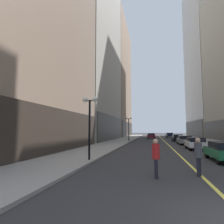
{
  "coord_description": "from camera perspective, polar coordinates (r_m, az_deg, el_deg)",
  "views": [
    {
      "loc": [
        -2.19,
        -4.89,
        2.14
      ],
      "look_at": [
        -11.17,
        37.57,
        6.21
      ],
      "focal_mm": 30.63,
      "sensor_mm": 36.0,
      "label": 1
    }
  ],
  "objects": [
    {
      "name": "sidewalk_left",
      "position": [
        40.4,
        3.34,
        -8.28
      ],
      "size": [
        4.5,
        78.0,
        0.15
      ],
      "primitive_type": "cube",
      "color": "gray",
      "rests_on": "ground"
    },
    {
      "name": "car_black",
      "position": [
        38.52,
        18.96,
        -7.18
      ],
      "size": [
        1.88,
        4.58,
        1.32
      ],
      "color": "black",
      "rests_on": "ground"
    },
    {
      "name": "lane_centre_stripe",
      "position": [
        40.01,
        15.23,
        -8.23
      ],
      "size": [
        0.16,
        70.0,
        0.01
      ],
      "primitive_type": "cube",
      "color": "#E5D64C",
      "rests_on": "ground"
    },
    {
      "name": "car_green",
      "position": [
        15.29,
        30.4,
        -9.97
      ],
      "size": [
        1.77,
        4.07,
        1.32
      ],
      "color": "#196038",
      "rests_on": "ground"
    },
    {
      "name": "building_right_far",
      "position": [
        72.01,
        27.67,
        15.21
      ],
      "size": [
        13.32,
        26.0,
        53.56
      ],
      "color": "#B7AD99",
      "rests_on": "ground"
    },
    {
      "name": "pedestrian_with_orange_bag",
      "position": [
        9.95,
        24.37,
        -11.26
      ],
      "size": [
        0.47,
        0.47,
        1.77
      ],
      "color": "black",
      "rests_on": "ground"
    },
    {
      "name": "car_grey",
      "position": [
        30.07,
        20.87,
        -7.72
      ],
      "size": [
        1.86,
        4.6,
        1.32
      ],
      "color": "slate",
      "rests_on": "ground"
    },
    {
      "name": "sidewalk_right",
      "position": [
        41.29,
        26.83,
        -7.66
      ],
      "size": [
        4.5,
        78.0,
        0.15
      ],
      "primitive_type": "cube",
      "color": "gray",
      "rests_on": "ground"
    },
    {
      "name": "car_navy",
      "position": [
        58.05,
        16.75,
        -6.54
      ],
      "size": [
        2.08,
        4.61,
        1.32
      ],
      "color": "#141E4C",
      "rests_on": "ground"
    },
    {
      "name": "street_lamp_left_far",
      "position": [
        34.87,
        5.01,
        -3.5
      ],
      "size": [
        1.06,
        0.36,
        4.43
      ],
      "color": "black",
      "rests_on": "ground"
    },
    {
      "name": "car_white",
      "position": [
        23.09,
        23.67,
        -8.44
      ],
      "size": [
        1.9,
        4.15,
        1.32
      ],
      "color": "silver",
      "rests_on": "ground"
    },
    {
      "name": "pedestrian_in_red_jacket",
      "position": [
        8.98,
        12.96,
        -12.4
      ],
      "size": [
        0.35,
        0.35,
        1.74
      ],
      "color": "black",
      "rests_on": "ground"
    },
    {
      "name": "street_lamp_left_near",
      "position": [
        13.2,
        -6.69,
        -0.46
      ],
      "size": [
        1.06,
        0.36,
        4.43
      ],
      "color": "black",
      "rests_on": "ground"
    },
    {
      "name": "car_maroon",
      "position": [
        49.0,
        11.61,
        -6.91
      ],
      "size": [
        2.04,
        4.08,
        1.32
      ],
      "color": "maroon",
      "rests_on": "ground"
    },
    {
      "name": "building_left_far",
      "position": [
        68.75,
        -0.52,
        9.46
      ],
      "size": [
        12.3,
        26.0,
        39.63
      ],
      "color": "gray",
      "rests_on": "ground"
    },
    {
      "name": "ground_plane",
      "position": [
        40.01,
        15.23,
        -8.24
      ],
      "size": [
        200.0,
        200.0,
        0.0
      ],
      "primitive_type": "plane",
      "color": "#2D2D30"
    }
  ]
}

